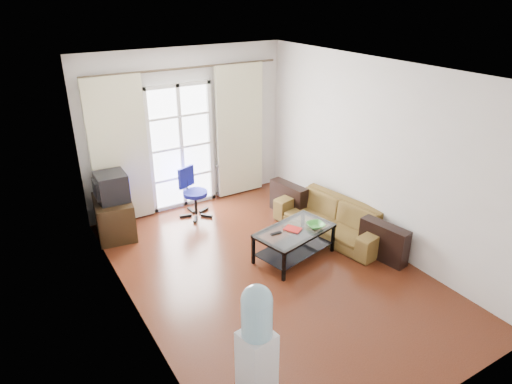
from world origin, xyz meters
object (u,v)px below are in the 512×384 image
tv_stand (114,217)px  sofa (332,218)px  crt_tv (110,187)px  water_cooler (257,349)px  task_chair (194,202)px  coffee_table (294,239)px

tv_stand → sofa: bearing=-22.6°
sofa → crt_tv: (-2.89, 1.73, 0.54)m
tv_stand → crt_tv: crt_tv is taller
water_cooler → crt_tv: bearing=84.8°
task_chair → water_cooler: (-1.13, -3.87, 0.46)m
water_cooler → task_chair: bearing=65.6°
tv_stand → task_chair: bearing=6.2°
tv_stand → coffee_table: bearing=-36.6°
coffee_table → task_chair: task_chair is taller
task_chair → crt_tv: bearing=155.5°
crt_tv → task_chair: bearing=0.6°
sofa → water_cooler: bearing=-61.1°
crt_tv → task_chair: size_ratio=0.58×
coffee_table → water_cooler: 2.66m
sofa → crt_tv: bearing=-130.9°
crt_tv → water_cooler: water_cooler is taller
tv_stand → crt_tv: (0.00, -0.02, 0.51)m
tv_stand → crt_tv: size_ratio=1.65×
sofa → tv_stand: size_ratio=2.43×
task_chair → water_cooler: bearing=-129.3°
sofa → task_chair: bearing=-147.3°
sofa → coffee_table: bearing=-84.2°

